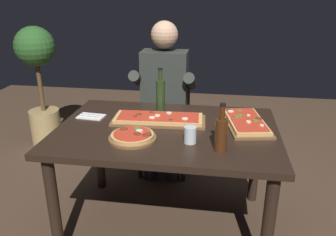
# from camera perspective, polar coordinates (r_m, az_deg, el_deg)

# --- Properties ---
(ground_plane) EXTENTS (6.40, 6.40, 0.00)m
(ground_plane) POSITION_cam_1_polar(r_m,az_deg,el_deg) (2.56, -0.18, -17.13)
(ground_plane) COLOR #4C3828
(dining_table) EXTENTS (1.40, 0.96, 0.74)m
(dining_table) POSITION_cam_1_polar(r_m,az_deg,el_deg) (2.22, -0.20, -3.96)
(dining_table) COLOR black
(dining_table) RESTS_ON ground_plane
(pizza_rectangular_front) EXTENTS (0.63, 0.27, 0.05)m
(pizza_rectangular_front) POSITION_cam_1_polar(r_m,az_deg,el_deg) (2.28, -1.57, -0.16)
(pizza_rectangular_front) COLOR brown
(pizza_rectangular_front) RESTS_ON dining_table
(pizza_rectangular_left) EXTENTS (0.33, 0.52, 0.05)m
(pizza_rectangular_left) POSITION_cam_1_polar(r_m,az_deg,el_deg) (2.28, 12.82, -0.66)
(pizza_rectangular_left) COLOR brown
(pizza_rectangular_left) RESTS_ON dining_table
(pizza_round_far) EXTENTS (0.28, 0.28, 0.05)m
(pizza_round_far) POSITION_cam_1_polar(r_m,az_deg,el_deg) (2.03, -5.92, -3.06)
(pizza_round_far) COLOR brown
(pizza_round_far) RESTS_ON dining_table
(wine_bottle_dark) EXTENTS (0.07, 0.07, 0.27)m
(wine_bottle_dark) POSITION_cam_1_polar(r_m,az_deg,el_deg) (1.87, 8.83, -2.55)
(wine_bottle_dark) COLOR #47230F
(wine_bottle_dark) RESTS_ON dining_table
(oil_bottle_amber) EXTENTS (0.06, 0.06, 0.32)m
(oil_bottle_amber) POSITION_cam_1_polar(r_m,az_deg,el_deg) (2.44, -1.25, 3.95)
(oil_bottle_amber) COLOR #233819
(oil_bottle_amber) RESTS_ON dining_table
(tumbler_near_camera) EXTENTS (0.07, 0.07, 0.10)m
(tumbler_near_camera) POSITION_cam_1_polar(r_m,az_deg,el_deg) (1.97, 3.71, -2.81)
(tumbler_near_camera) COLOR silver
(tumbler_near_camera) RESTS_ON dining_table
(napkin_cutlery_set) EXTENTS (0.19, 0.13, 0.01)m
(napkin_cutlery_set) POSITION_cam_1_polar(r_m,az_deg,el_deg) (2.42, -12.65, 0.27)
(napkin_cutlery_set) COLOR white
(napkin_cutlery_set) RESTS_ON dining_table
(diner_chair) EXTENTS (0.44, 0.44, 0.87)m
(diner_chair) POSITION_cam_1_polar(r_m,az_deg,el_deg) (3.08, -0.31, 0.24)
(diner_chair) COLOR black
(diner_chair) RESTS_ON ground_plane
(seated_diner) EXTENTS (0.53, 0.41, 1.33)m
(seated_diner) POSITION_cam_1_polar(r_m,az_deg,el_deg) (2.88, -0.69, 4.14)
(seated_diner) COLOR #23232D
(seated_diner) RESTS_ON ground_plane
(potted_plant_corner) EXTENTS (0.39, 0.39, 1.23)m
(potted_plant_corner) POSITION_cam_1_polar(r_m,az_deg,el_deg) (3.69, -20.64, 6.15)
(potted_plant_corner) COLOR tan
(potted_plant_corner) RESTS_ON ground_plane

